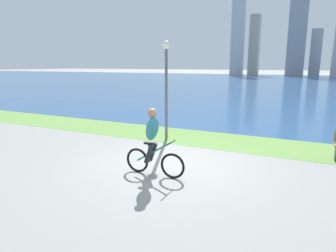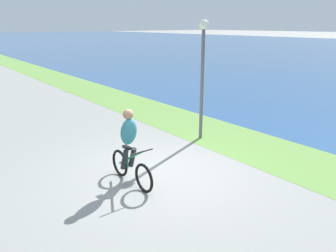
{
  "view_description": "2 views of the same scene",
  "coord_description": "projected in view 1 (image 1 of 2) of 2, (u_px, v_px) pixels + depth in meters",
  "views": [
    {
      "loc": [
        3.26,
        -6.71,
        2.67
      ],
      "look_at": [
        -0.24,
        0.51,
        0.98
      ],
      "focal_mm": 31.2,
      "sensor_mm": 36.0,
      "label": 1
    },
    {
      "loc": [
        5.65,
        -4.14,
        3.33
      ],
      "look_at": [
        0.04,
        0.24,
        1.14
      ],
      "focal_mm": 35.31,
      "sensor_mm": 36.0,
      "label": 2
    }
  ],
  "objects": [
    {
      "name": "city_skyline_far_shore",
      "position": [
        321.0,
        31.0,
        65.18
      ],
      "size": [
        37.48,
        9.8,
        27.96
      ],
      "color": "#B7B7BC",
      "rests_on": "ground"
    },
    {
      "name": "ground_plane",
      "position": [
        168.0,
        166.0,
        7.85
      ],
      "size": [
        300.0,
        300.0,
        0.0
      ],
      "primitive_type": "plane",
      "color": "gray"
    },
    {
      "name": "bay_water_surface",
      "position": [
        287.0,
        83.0,
        44.53
      ],
      "size": [
        300.0,
        74.47,
        0.0
      ],
      "primitive_type": "cube",
      "color": "#2D568C",
      "rests_on": "ground"
    },
    {
      "name": "grass_strip_bayside",
      "position": [
        206.0,
        139.0,
        10.7
      ],
      "size": [
        120.0,
        2.37,
        0.01
      ],
      "primitive_type": "cube",
      "color": "#6B9947",
      "rests_on": "ground"
    },
    {
      "name": "lamppost_tall",
      "position": [
        166.0,
        75.0,
        10.15
      ],
      "size": [
        0.28,
        0.28,
        3.47
      ],
      "color": "#595960",
      "rests_on": "ground"
    },
    {
      "name": "cyclist_lead",
      "position": [
        153.0,
        142.0,
        7.04
      ],
      "size": [
        1.6,
        0.52,
        1.67
      ],
      "color": "black",
      "rests_on": "ground"
    }
  ]
}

